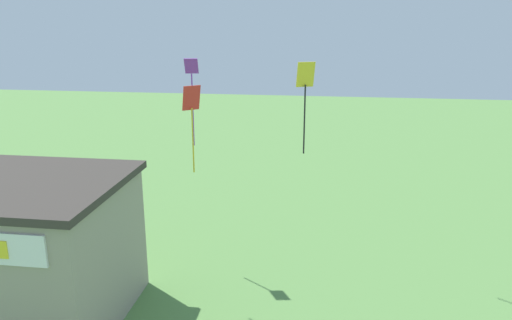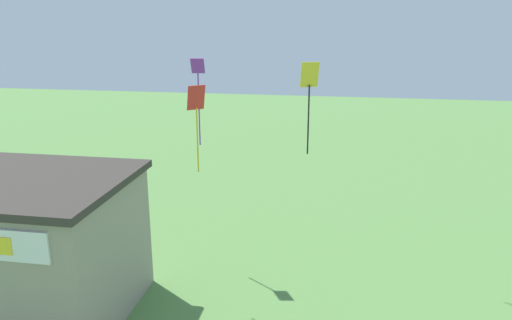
% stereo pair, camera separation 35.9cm
% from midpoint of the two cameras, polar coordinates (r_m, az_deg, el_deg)
% --- Properties ---
extents(kite_red_diamond, '(0.59, 0.54, 2.96)m').
position_cam_midpoint_polar(kite_red_diamond, '(16.67, -7.95, 5.31)').
color(kite_red_diamond, red).
extents(kite_yellow_diamond, '(0.58, 0.37, 2.90)m').
position_cam_midpoint_polar(kite_yellow_diamond, '(15.65, 4.98, 7.74)').
color(kite_yellow_diamond, yellow).
extents(kite_purple_streamer, '(0.57, 0.49, 3.38)m').
position_cam_midpoint_polar(kite_purple_streamer, '(19.36, -7.85, 8.15)').
color(kite_purple_streamer, purple).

